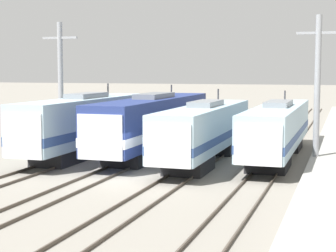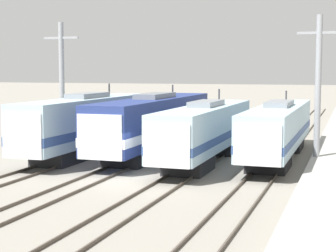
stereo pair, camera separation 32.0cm
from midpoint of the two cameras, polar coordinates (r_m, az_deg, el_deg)
name	(u,v)px [view 1 (the left image)]	position (r m, az deg, el deg)	size (l,w,h in m)	color
ground_plane	(135,180)	(30.84, -3.71, -5.51)	(400.00, 400.00, 0.00)	gray
rail_pair_far_left	(30,172)	(33.73, -14.13, -4.57)	(1.51, 120.00, 0.15)	#4C4238
rail_pair_center_left	(98,176)	(31.67, -7.40, -5.11)	(1.51, 120.00, 0.15)	#4C4238
rail_pair_center_right	(173,181)	(30.11, 0.17, -5.63)	(1.51, 120.00, 0.15)	#4C4238
rail_pair_far_right	(254,186)	(29.11, 8.41, -6.08)	(1.51, 120.00, 0.15)	#4C4238
locomotive_far_left	(84,124)	(39.64, -8.74, 0.23)	(2.77, 16.77, 4.97)	#232326
locomotive_center_left	(152,123)	(39.68, -1.87, 0.27)	(3.01, 18.63, 4.84)	black
locomotive_center_right	(204,131)	(36.25, 3.41, -0.51)	(2.79, 16.47, 4.65)	#232326
locomotive_far_right	(277,130)	(38.06, 10.78, -0.37)	(2.80, 17.88, 4.48)	#232326
catenary_tower_left	(61,85)	(42.31, -11.06, 4.14)	(2.77, 0.39, 9.47)	gray
catenary_tower_right	(317,87)	(37.14, 14.69, 3.85)	(2.77, 0.39, 9.47)	gray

